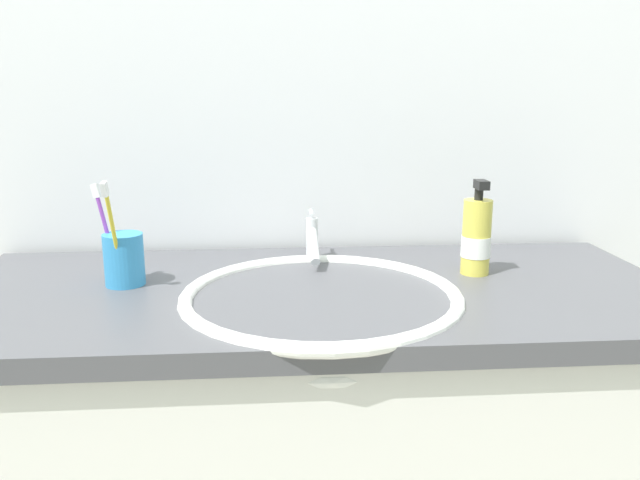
{
  "coord_description": "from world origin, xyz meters",
  "views": [
    {
      "loc": [
        -0.07,
        -1.06,
        1.23
      ],
      "look_at": [
        0.01,
        -0.03,
        0.98
      ],
      "focal_mm": 35.52,
      "sensor_mm": 36.0,
      "label": 1
    }
  ],
  "objects_px": {
    "soap_dispenser": "(476,238)",
    "toothbrush_yellow": "(112,229)",
    "faucet": "(313,240)",
    "toothbrush_cup": "(124,259)",
    "toothbrush_purple": "(105,226)"
  },
  "relations": [
    {
      "from": "faucet",
      "to": "toothbrush_cup",
      "type": "bearing_deg",
      "value": -159.14
    },
    {
      "from": "toothbrush_cup",
      "to": "toothbrush_purple",
      "type": "bearing_deg",
      "value": 161.34
    },
    {
      "from": "faucet",
      "to": "toothbrush_yellow",
      "type": "xyz_separation_m",
      "value": [
        -0.35,
        -0.17,
        0.07
      ]
    },
    {
      "from": "toothbrush_cup",
      "to": "toothbrush_purple",
      "type": "relative_size",
      "value": 0.53
    },
    {
      "from": "toothbrush_purple",
      "to": "toothbrush_cup",
      "type": "bearing_deg",
      "value": -18.66
    },
    {
      "from": "soap_dispenser",
      "to": "toothbrush_yellow",
      "type": "bearing_deg",
      "value": -174.29
    },
    {
      "from": "toothbrush_purple",
      "to": "toothbrush_yellow",
      "type": "height_order",
      "value": "toothbrush_yellow"
    },
    {
      "from": "soap_dispenser",
      "to": "faucet",
      "type": "bearing_deg",
      "value": 159.75
    },
    {
      "from": "faucet",
      "to": "toothbrush_yellow",
      "type": "bearing_deg",
      "value": -153.28
    },
    {
      "from": "faucet",
      "to": "soap_dispenser",
      "type": "xyz_separation_m",
      "value": [
        0.3,
        -0.11,
        0.03
      ]
    },
    {
      "from": "toothbrush_yellow",
      "to": "toothbrush_purple",
      "type": "bearing_deg",
      "value": 115.23
    },
    {
      "from": "toothbrush_yellow",
      "to": "soap_dispenser",
      "type": "bearing_deg",
      "value": 5.71
    },
    {
      "from": "toothbrush_cup",
      "to": "toothbrush_purple",
      "type": "distance_m",
      "value": 0.07
    },
    {
      "from": "toothbrush_yellow",
      "to": "toothbrush_cup",
      "type": "bearing_deg",
      "value": 84.04
    },
    {
      "from": "toothbrush_purple",
      "to": "soap_dispenser",
      "type": "xyz_separation_m",
      "value": [
        0.67,
        0.01,
        -0.04
      ]
    }
  ]
}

